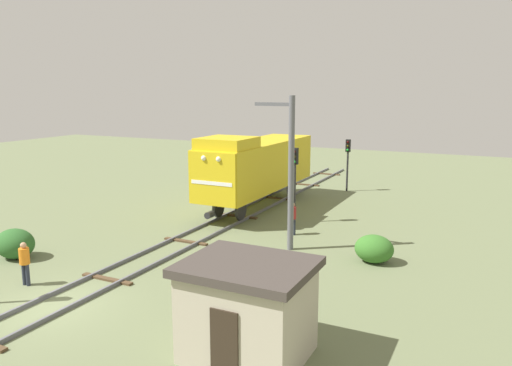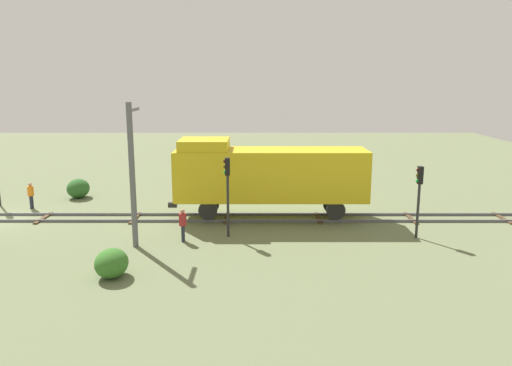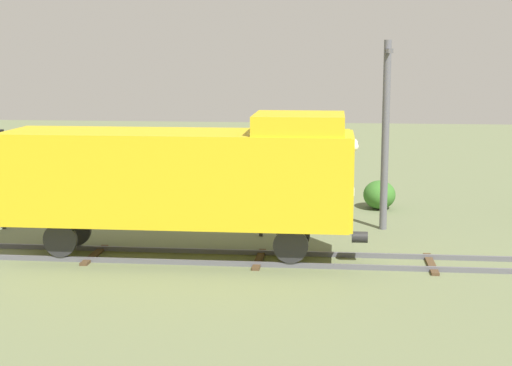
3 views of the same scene
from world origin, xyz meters
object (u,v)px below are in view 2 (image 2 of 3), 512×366
object	(u,v)px
locomotive	(268,173)
worker_near_track	(31,193)
traffic_signal_mid	(227,182)
catenary_mast	(132,171)
worker_by_signal	(183,223)
traffic_signal_far	(419,188)

from	to	relation	value
locomotive	worker_near_track	bearing A→B (deg)	-99.05
traffic_signal_mid	catenary_mast	world-z (taller)	catenary_mast
worker_by_signal	catenary_mast	xyz separation A→B (m)	(0.73, -2.24, 2.79)
worker_near_track	catenary_mast	size ratio (longest dim) A/B	0.24
worker_by_signal	traffic_signal_mid	bearing A→B (deg)	-44.41
worker_near_track	worker_by_signal	distance (m)	12.54
traffic_signal_mid	locomotive	bearing A→B (deg)	147.69
worker_near_track	worker_by_signal	bearing A→B (deg)	47.18
locomotive	worker_near_track	world-z (taller)	locomotive
locomotive	traffic_signal_mid	bearing A→B (deg)	-32.31
locomotive	worker_by_signal	distance (m)	6.34
traffic_signal_far	catenary_mast	xyz separation A→B (m)	(1.33, -14.34, 1.14)
locomotive	traffic_signal_far	size ratio (longest dim) A/B	3.06
traffic_signal_mid	traffic_signal_far	xyz separation A→B (m)	(0.20, 9.85, -0.27)
traffic_signal_far	worker_near_track	size ratio (longest dim) A/B	2.23
worker_near_track	catenary_mast	bearing A→B (deg)	37.89
catenary_mast	traffic_signal_far	bearing A→B (deg)	95.30
worker_by_signal	catenary_mast	size ratio (longest dim) A/B	0.24
worker_near_track	catenary_mast	world-z (taller)	catenary_mast
locomotive	catenary_mast	size ratio (longest dim) A/B	1.64
catenary_mast	worker_near_track	bearing A→B (deg)	-131.04
locomotive	traffic_signal_far	bearing A→B (deg)	64.94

